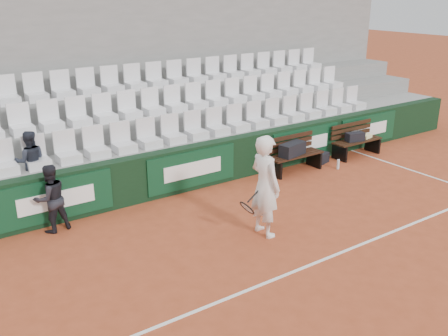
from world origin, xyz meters
TOP-DOWN VIEW (x-y plane):
  - ground at (0.00, 0.00)m, footprint 80.00×80.00m
  - court_baseline at (0.00, 0.00)m, footprint 18.00×0.06m
  - back_barrier at (0.07, 3.99)m, footprint 18.00×0.34m
  - grandstand_tier_front at (0.00, 4.62)m, footprint 18.00×0.95m
  - grandstand_tier_mid at (0.00, 5.58)m, footprint 18.00×0.95m
  - grandstand_tier_back at (0.00, 6.53)m, footprint 18.00×0.95m
  - grandstand_rear_wall at (0.00, 7.15)m, footprint 18.00×0.30m
  - seat_row_front at (0.00, 4.45)m, footprint 11.90×0.44m
  - seat_row_mid at (0.00, 5.40)m, footprint 11.90×0.44m
  - seat_row_back at (0.00, 6.35)m, footprint 11.90×0.44m
  - bench_left at (2.54, 3.49)m, footprint 1.50×0.56m
  - bench_right at (4.74, 3.47)m, footprint 1.50×0.56m
  - sports_bag_left at (2.42, 3.48)m, footprint 0.77×0.46m
  - sports_bag_right at (4.61, 3.44)m, footprint 0.53×0.33m
  - towel at (5.08, 3.49)m, footprint 0.38×0.31m
  - sports_bag_ground at (3.53, 3.59)m, footprint 0.50×0.38m
  - water_bottle_near at (1.75, 3.62)m, footprint 0.06×0.06m
  - water_bottle_far at (3.56, 3.01)m, footprint 0.07×0.07m
  - tennis_player at (-0.18, 1.32)m, footprint 0.73×0.70m
  - ball_kid at (-3.35, 3.64)m, footprint 0.70×0.59m
  - spectator_c at (-3.42, 4.50)m, footprint 0.67×0.57m

SIDE VIEW (x-z plane):
  - ground at x=0.00m, z-range 0.00..0.00m
  - court_baseline at x=0.00m, z-range 0.00..0.01m
  - water_bottle_near at x=1.75m, z-range 0.00..0.22m
  - water_bottle_far at x=3.56m, z-range 0.00..0.25m
  - sports_bag_ground at x=3.53m, z-range 0.00..0.27m
  - bench_left at x=2.54m, z-range 0.00..0.45m
  - bench_right at x=4.74m, z-range 0.00..0.45m
  - towel at x=5.08m, z-range 0.45..0.54m
  - grandstand_tier_front at x=0.00m, z-range 0.00..1.00m
  - back_barrier at x=0.07m, z-range 0.00..1.00m
  - sports_bag_right at x=4.61m, z-range 0.45..0.68m
  - sports_bag_left at x=2.42m, z-range 0.45..0.76m
  - ball_kid at x=-3.35m, z-range 0.00..1.30m
  - grandstand_tier_mid at x=0.00m, z-range 0.00..1.45m
  - tennis_player at x=-0.18m, z-range 0.00..1.89m
  - grandstand_tier_back at x=0.00m, z-range 0.00..1.90m
  - seat_row_front at x=0.00m, z-range 1.00..1.63m
  - spectator_c at x=-3.42m, z-range 1.00..2.20m
  - seat_row_mid at x=0.00m, z-range 1.45..2.08m
  - grandstand_rear_wall at x=0.00m, z-range 0.00..4.40m
  - seat_row_back at x=0.00m, z-range 1.90..2.53m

